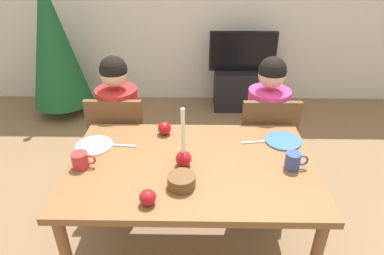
# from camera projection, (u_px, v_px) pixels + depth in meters

# --- Properties ---
(ground_plane) EXTENTS (7.68, 7.68, 0.00)m
(ground_plane) POSITION_uv_depth(u_px,v_px,m) (192.00, 253.00, 2.28)
(ground_plane) COLOR brown
(dining_table) EXTENTS (1.40, 0.90, 0.75)m
(dining_table) POSITION_uv_depth(u_px,v_px,m) (191.00, 175.00, 1.95)
(dining_table) COLOR brown
(dining_table) RESTS_ON ground
(chair_left) EXTENTS (0.40, 0.40, 0.90)m
(chair_left) POSITION_uv_depth(u_px,v_px,m) (121.00, 141.00, 2.56)
(chair_left) COLOR brown
(chair_left) RESTS_ON ground
(chair_right) EXTENTS (0.40, 0.40, 0.90)m
(chair_right) POSITION_uv_depth(u_px,v_px,m) (265.00, 143.00, 2.54)
(chair_right) COLOR brown
(chair_right) RESTS_ON ground
(person_left_child) EXTENTS (0.30, 0.30, 1.17)m
(person_left_child) POSITION_uv_depth(u_px,v_px,m) (121.00, 133.00, 2.56)
(person_left_child) COLOR #33384C
(person_left_child) RESTS_ON ground
(person_right_child) EXTENTS (0.30, 0.30, 1.17)m
(person_right_child) POSITION_uv_depth(u_px,v_px,m) (265.00, 134.00, 2.54)
(person_right_child) COLOR #33384C
(person_right_child) RESTS_ON ground
(tv_stand) EXTENTS (0.64, 0.40, 0.48)m
(tv_stand) POSITION_uv_depth(u_px,v_px,m) (240.00, 89.00, 4.15)
(tv_stand) COLOR black
(tv_stand) RESTS_ON ground
(tv) EXTENTS (0.79, 0.05, 0.46)m
(tv) POSITION_uv_depth(u_px,v_px,m) (243.00, 51.00, 3.92)
(tv) COLOR black
(tv) RESTS_ON tv_stand
(christmas_tree) EXTENTS (0.67, 0.67, 1.66)m
(christmas_tree) POSITION_uv_depth(u_px,v_px,m) (53.00, 42.00, 3.70)
(christmas_tree) COLOR brown
(christmas_tree) RESTS_ON ground
(candle_centerpiece) EXTENTS (0.09, 0.09, 0.36)m
(candle_centerpiece) POSITION_uv_depth(u_px,v_px,m) (183.00, 155.00, 1.85)
(candle_centerpiece) COLOR red
(candle_centerpiece) RESTS_ON dining_table
(plate_left) EXTENTS (0.22, 0.22, 0.01)m
(plate_left) POSITION_uv_depth(u_px,v_px,m) (94.00, 146.00, 2.06)
(plate_left) COLOR white
(plate_left) RESTS_ON dining_table
(plate_right) EXTENTS (0.23, 0.23, 0.01)m
(plate_right) POSITION_uv_depth(u_px,v_px,m) (283.00, 141.00, 2.10)
(plate_right) COLOR teal
(plate_right) RESTS_ON dining_table
(mug_left) EXTENTS (0.13, 0.09, 0.09)m
(mug_left) POSITION_uv_depth(u_px,v_px,m) (81.00, 160.00, 1.85)
(mug_left) COLOR #B72D2D
(mug_left) RESTS_ON dining_table
(mug_right) EXTENTS (0.13, 0.08, 0.10)m
(mug_right) POSITION_uv_depth(u_px,v_px,m) (293.00, 161.00, 1.84)
(mug_right) COLOR #33477F
(mug_right) RESTS_ON dining_table
(fork_left) EXTENTS (0.18, 0.03, 0.01)m
(fork_left) POSITION_uv_depth(u_px,v_px,m) (122.00, 146.00, 2.06)
(fork_left) COLOR silver
(fork_left) RESTS_ON dining_table
(fork_right) EXTENTS (0.18, 0.04, 0.01)m
(fork_right) POSITION_uv_depth(u_px,v_px,m) (255.00, 142.00, 2.10)
(fork_right) COLOR silver
(fork_right) RESTS_ON dining_table
(bowl_walnuts) EXTENTS (0.15, 0.15, 0.07)m
(bowl_walnuts) POSITION_uv_depth(u_px,v_px,m) (181.00, 181.00, 1.71)
(bowl_walnuts) COLOR brown
(bowl_walnuts) RESTS_ON dining_table
(apple_near_candle) EXTENTS (0.09, 0.09, 0.09)m
(apple_near_candle) POSITION_uv_depth(u_px,v_px,m) (164.00, 128.00, 2.17)
(apple_near_candle) COLOR red
(apple_near_candle) RESTS_ON dining_table
(apple_by_left_plate) EXTENTS (0.08, 0.08, 0.08)m
(apple_by_left_plate) POSITION_uv_depth(u_px,v_px,m) (148.00, 197.00, 1.59)
(apple_by_left_plate) COLOR #AD1519
(apple_by_left_plate) RESTS_ON dining_table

